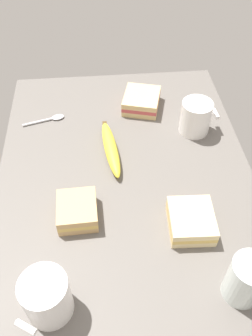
{
  "coord_description": "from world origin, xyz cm",
  "views": [
    {
      "loc": [
        -57.66,
        5.23,
        69.12
      ],
      "look_at": [
        0.0,
        0.0,
        5.0
      ],
      "focal_mm": 37.86,
      "sensor_mm": 36.0,
      "label": 1
    }
  ],
  "objects_px": {
    "coffee_mug_black": "(196,117)",
    "sandwich_main": "(191,221)",
    "banana": "(111,148)",
    "spoon": "(50,119)",
    "coffee_mug_milky": "(47,297)",
    "sandwich_side": "(77,211)",
    "sandwich_extra": "(141,101)",
    "glass_of_milk": "(245,281)"
  },
  "relations": [
    {
      "from": "coffee_mug_black",
      "to": "coffee_mug_milky",
      "type": "distance_m",
      "value": 0.6
    },
    {
      "from": "coffee_mug_milky",
      "to": "glass_of_milk",
      "type": "xyz_separation_m",
      "value": [
        -0.0,
        -0.36,
        -0.01
      ]
    },
    {
      "from": "spoon",
      "to": "banana",
      "type": "bearing_deg",
      "value": -131.78
    },
    {
      "from": "sandwich_side",
      "to": "sandwich_extra",
      "type": "xyz_separation_m",
      "value": [
        0.38,
        -0.19,
        -0.0
      ]
    },
    {
      "from": "coffee_mug_milky",
      "to": "spoon",
      "type": "bearing_deg",
      "value": 3.12
    },
    {
      "from": "sandwich_extra",
      "to": "banana",
      "type": "bearing_deg",
      "value": 150.93
    },
    {
      "from": "sandwich_side",
      "to": "sandwich_extra",
      "type": "height_order",
      "value": "same"
    },
    {
      "from": "coffee_mug_milky",
      "to": "sandwich_side",
      "type": "bearing_deg",
      "value": -14.07
    },
    {
      "from": "spoon",
      "to": "sandwich_main",
      "type": "bearing_deg",
      "value": -140.33
    },
    {
      "from": "coffee_mug_black",
      "to": "glass_of_milk",
      "type": "bearing_deg",
      "value": 178.44
    },
    {
      "from": "sandwich_side",
      "to": "spoon",
      "type": "xyz_separation_m",
      "value": [
        0.35,
        0.08,
        -0.02
      ]
    },
    {
      "from": "sandwich_main",
      "to": "glass_of_milk",
      "type": "xyz_separation_m",
      "value": [
        -0.15,
        -0.06,
        0.02
      ]
    },
    {
      "from": "sandwich_main",
      "to": "sandwich_extra",
      "type": "xyz_separation_m",
      "value": [
        0.43,
        0.06,
        -0.0
      ]
    },
    {
      "from": "sandwich_main",
      "to": "sandwich_side",
      "type": "height_order",
      "value": "same"
    },
    {
      "from": "coffee_mug_milky",
      "to": "sandwich_main",
      "type": "height_order",
      "value": "coffee_mug_milky"
    },
    {
      "from": "coffee_mug_milky",
      "to": "sandwich_main",
      "type": "bearing_deg",
      "value": -62.68
    },
    {
      "from": "coffee_mug_black",
      "to": "coffee_mug_milky",
      "type": "relative_size",
      "value": 0.97
    },
    {
      "from": "sandwich_side",
      "to": "sandwich_extra",
      "type": "relative_size",
      "value": 0.73
    },
    {
      "from": "sandwich_side",
      "to": "glass_of_milk",
      "type": "relative_size",
      "value": 0.95
    },
    {
      "from": "sandwich_side",
      "to": "sandwich_extra",
      "type": "distance_m",
      "value": 0.43
    },
    {
      "from": "sandwich_extra",
      "to": "sandwich_main",
      "type": "bearing_deg",
      "value": -172.53
    },
    {
      "from": "sandwich_extra",
      "to": "spoon",
      "type": "xyz_separation_m",
      "value": [
        -0.04,
        0.27,
        -0.02
      ]
    },
    {
      "from": "coffee_mug_milky",
      "to": "sandwich_main",
      "type": "relative_size",
      "value": 0.98
    },
    {
      "from": "coffee_mug_milky",
      "to": "banana",
      "type": "relative_size",
      "value": 0.52
    },
    {
      "from": "coffee_mug_milky",
      "to": "banana",
      "type": "height_order",
      "value": "coffee_mug_milky"
    },
    {
      "from": "sandwich_side",
      "to": "glass_of_milk",
      "type": "distance_m",
      "value": 0.37
    },
    {
      "from": "banana",
      "to": "coffee_mug_black",
      "type": "bearing_deg",
      "value": -73.83
    },
    {
      "from": "sandwich_main",
      "to": "banana",
      "type": "height_order",
      "value": "sandwich_main"
    },
    {
      "from": "sandwich_main",
      "to": "spoon",
      "type": "bearing_deg",
      "value": 39.67
    },
    {
      "from": "glass_of_milk",
      "to": "spoon",
      "type": "relative_size",
      "value": 0.87
    },
    {
      "from": "coffee_mug_milky",
      "to": "spoon",
      "type": "distance_m",
      "value": 0.55
    },
    {
      "from": "banana",
      "to": "spoon",
      "type": "distance_m",
      "value": 0.23
    },
    {
      "from": "coffee_mug_black",
      "to": "sandwich_main",
      "type": "bearing_deg",
      "value": 166.14
    },
    {
      "from": "coffee_mug_milky",
      "to": "banana",
      "type": "distance_m",
      "value": 0.42
    },
    {
      "from": "sandwich_extra",
      "to": "coffee_mug_milky",
      "type": "bearing_deg",
      "value": 157.63
    },
    {
      "from": "coffee_mug_black",
      "to": "sandwich_main",
      "type": "relative_size",
      "value": 0.95
    },
    {
      "from": "sandwich_main",
      "to": "sandwich_side",
      "type": "bearing_deg",
      "value": 78.64
    },
    {
      "from": "coffee_mug_milky",
      "to": "spoon",
      "type": "xyz_separation_m",
      "value": [
        0.55,
        0.03,
        -0.05
      ]
    },
    {
      "from": "sandwich_main",
      "to": "spoon",
      "type": "distance_m",
      "value": 0.51
    },
    {
      "from": "coffee_mug_milky",
      "to": "banana",
      "type": "xyz_separation_m",
      "value": [
        0.4,
        -0.14,
        -0.04
      ]
    },
    {
      "from": "sandwich_main",
      "to": "spoon",
      "type": "height_order",
      "value": "sandwich_main"
    },
    {
      "from": "banana",
      "to": "spoon",
      "type": "xyz_separation_m",
      "value": [
        0.15,
        0.17,
        -0.01
      ]
    }
  ]
}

